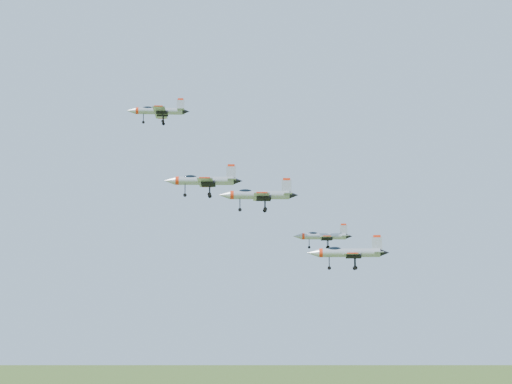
# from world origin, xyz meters

# --- Properties ---
(jet_lead) EXTENTS (12.31, 10.39, 3.31)m
(jet_lead) POSITION_xyz_m (-18.47, 12.77, 148.97)
(jet_lead) COLOR #A0A6AD
(jet_left_high) EXTENTS (14.05, 11.78, 3.77)m
(jet_left_high) POSITION_xyz_m (2.90, 3.03, 130.81)
(jet_left_high) COLOR #A0A6AD
(jet_right_high) EXTENTS (11.84, 9.94, 3.18)m
(jet_right_high) POSITION_xyz_m (-2.54, -15.75, 130.79)
(jet_right_high) COLOR #A0A6AD
(jet_left_low) EXTENTS (10.77, 9.00, 2.88)m
(jet_left_low) POSITION_xyz_m (13.65, 9.71, 123.90)
(jet_left_low) COLOR #A0A6AD
(jet_right_low) EXTENTS (12.23, 10.12, 3.27)m
(jet_right_low) POSITION_xyz_m (18.73, -12.27, 120.02)
(jet_right_low) COLOR #A0A6AD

